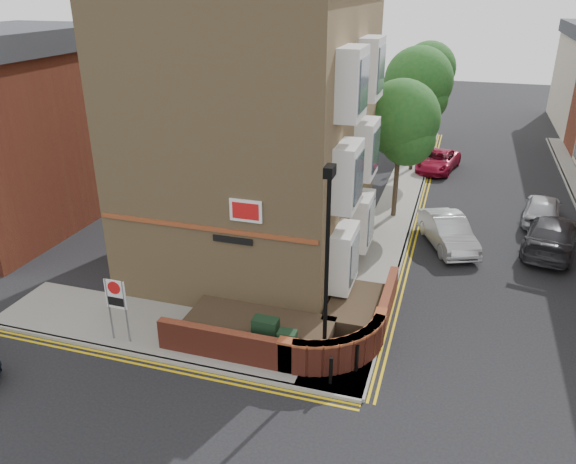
# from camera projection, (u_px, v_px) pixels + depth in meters

# --- Properties ---
(ground) EXTENTS (120.00, 120.00, 0.00)m
(ground) POSITION_uv_depth(u_px,v_px,m) (261.00, 382.00, 16.52)
(ground) COLOR black
(ground) RESTS_ON ground
(pavement_corner) EXTENTS (13.00, 3.00, 0.12)m
(pavement_corner) POSITION_uv_depth(u_px,v_px,m) (178.00, 332.00, 18.76)
(pavement_corner) COLOR gray
(pavement_corner) RESTS_ON ground
(pavement_main) EXTENTS (2.00, 32.00, 0.12)m
(pavement_main) POSITION_uv_depth(u_px,v_px,m) (398.00, 202.00, 29.92)
(pavement_main) COLOR gray
(pavement_main) RESTS_ON ground
(kerb_side) EXTENTS (13.00, 0.15, 0.12)m
(kerb_side) POSITION_uv_depth(u_px,v_px,m) (155.00, 358.00, 17.45)
(kerb_side) COLOR gray
(kerb_side) RESTS_ON ground
(kerb_main_near) EXTENTS (0.15, 32.00, 0.12)m
(kerb_main_near) POSITION_uv_depth(u_px,v_px,m) (417.00, 204.00, 29.64)
(kerb_main_near) COLOR gray
(kerb_main_near) RESTS_ON ground
(yellow_lines_side) EXTENTS (13.00, 0.28, 0.01)m
(yellow_lines_side) POSITION_uv_depth(u_px,v_px,m) (151.00, 365.00, 17.26)
(yellow_lines_side) COLOR gold
(yellow_lines_side) RESTS_ON ground
(yellow_lines_main) EXTENTS (0.28, 32.00, 0.01)m
(yellow_lines_main) POSITION_uv_depth(u_px,v_px,m) (422.00, 206.00, 29.60)
(yellow_lines_main) COLOR gold
(yellow_lines_main) RESTS_ON ground
(corner_building) EXTENTS (8.95, 10.40, 13.60)m
(corner_building) POSITION_uv_depth(u_px,v_px,m) (259.00, 111.00, 21.76)
(corner_building) COLOR #987B51
(corner_building) RESTS_ON ground
(garden_wall) EXTENTS (6.80, 6.00, 1.20)m
(garden_wall) POSITION_uv_depth(u_px,v_px,m) (286.00, 335.00, 18.70)
(garden_wall) COLOR maroon
(garden_wall) RESTS_ON ground
(lamppost) EXTENTS (0.25, 0.50, 6.30)m
(lamppost) POSITION_uv_depth(u_px,v_px,m) (327.00, 271.00, 15.78)
(lamppost) COLOR black
(lamppost) RESTS_ON pavement_corner
(utility_cabinet_large) EXTENTS (0.80, 0.45, 1.20)m
(utility_cabinet_large) POSITION_uv_depth(u_px,v_px,m) (266.00, 335.00, 17.45)
(utility_cabinet_large) COLOR black
(utility_cabinet_large) RESTS_ON pavement_corner
(utility_cabinet_small) EXTENTS (0.55, 0.40, 1.10)m
(utility_cabinet_small) POSITION_uv_depth(u_px,v_px,m) (287.00, 347.00, 16.99)
(utility_cabinet_small) COLOR black
(utility_cabinet_small) RESTS_ON pavement_corner
(bollard_near) EXTENTS (0.11, 0.11, 0.90)m
(bollard_near) POSITION_uv_depth(u_px,v_px,m) (331.00, 371.00, 16.09)
(bollard_near) COLOR black
(bollard_near) RESTS_ON pavement_corner
(bollard_far) EXTENTS (0.11, 0.11, 0.90)m
(bollard_far) POSITION_uv_depth(u_px,v_px,m) (357.00, 358.00, 16.63)
(bollard_far) COLOR black
(bollard_far) RESTS_ON pavement_corner
(zone_sign) EXTENTS (0.72, 0.07, 2.20)m
(zone_sign) POSITION_uv_depth(u_px,v_px,m) (116.00, 299.00, 17.65)
(zone_sign) COLOR slate
(zone_sign) RESTS_ON pavement_corner
(side_building) EXTENTS (6.40, 10.40, 9.00)m
(side_building) POSITION_uv_depth(u_px,v_px,m) (11.00, 131.00, 25.75)
(side_building) COLOR maroon
(side_building) RESTS_ON ground
(tree_near) EXTENTS (3.64, 3.65, 6.70)m
(tree_near) POSITION_uv_depth(u_px,v_px,m) (401.00, 124.00, 26.33)
(tree_near) COLOR #382B1E
(tree_near) RESTS_ON pavement_main
(tree_mid) EXTENTS (4.03, 4.03, 7.42)m
(tree_mid) POSITION_uv_depth(u_px,v_px,m) (418.00, 86.00, 33.11)
(tree_mid) COLOR #382B1E
(tree_mid) RESTS_ON pavement_main
(tree_far) EXTENTS (3.81, 3.81, 7.00)m
(tree_far) POSITION_uv_depth(u_px,v_px,m) (428.00, 73.00, 40.21)
(tree_far) COLOR #382B1E
(tree_far) RESTS_ON pavement_main
(traffic_light_assembly) EXTENTS (0.20, 0.16, 4.20)m
(traffic_light_assembly) POSITION_uv_depth(u_px,v_px,m) (425.00, 117.00, 36.56)
(traffic_light_assembly) COLOR black
(traffic_light_assembly) RESTS_ON pavement_main
(silver_car_near) EXTENTS (3.02, 4.52, 1.41)m
(silver_car_near) POSITION_uv_depth(u_px,v_px,m) (448.00, 232.00, 24.80)
(silver_car_near) COLOR #B3B7BB
(silver_car_near) RESTS_ON ground
(red_car_main) EXTENTS (2.84, 4.70, 1.22)m
(red_car_main) POSITION_uv_depth(u_px,v_px,m) (438.00, 161.00, 35.05)
(red_car_main) COLOR maroon
(red_car_main) RESTS_ON ground
(grey_car_far) EXTENTS (3.12, 5.47, 1.49)m
(grey_car_far) POSITION_uv_depth(u_px,v_px,m) (552.00, 235.00, 24.40)
(grey_car_far) COLOR #2A2A2F
(grey_car_far) RESTS_ON ground
(silver_car_far) EXTENTS (2.22, 4.29, 1.40)m
(silver_car_far) POSITION_uv_depth(u_px,v_px,m) (542.00, 208.00, 27.38)
(silver_car_far) COLOR #B3B5BB
(silver_car_far) RESTS_ON ground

